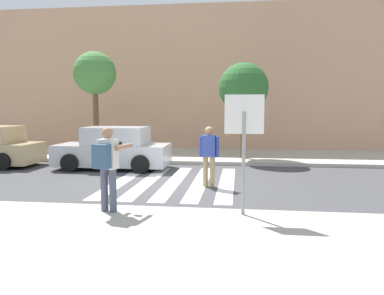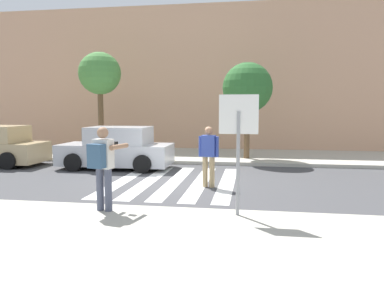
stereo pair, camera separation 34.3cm
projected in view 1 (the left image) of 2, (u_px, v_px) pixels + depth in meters
name	position (u px, v px, depth m)	size (l,w,h in m)	color
ground_plane	(173.00, 183.00, 11.24)	(120.00, 120.00, 0.00)	#424244
sidewalk_near	(94.00, 268.00, 5.12)	(60.00, 6.00, 0.14)	#B2AD9E
sidewalk_far	(196.00, 155.00, 17.15)	(60.00, 4.80, 0.14)	#B2AD9E
building_facade_far	(205.00, 81.00, 21.10)	(56.00, 4.00, 7.48)	tan
crosswalk_stripe_0	(124.00, 180.00, 11.64)	(0.44, 5.20, 0.01)	silver
crosswalk_stripe_1	(149.00, 181.00, 11.54)	(0.44, 5.20, 0.01)	silver
crosswalk_stripe_2	(174.00, 181.00, 11.44)	(0.44, 5.20, 0.01)	silver
crosswalk_stripe_3	(200.00, 182.00, 11.34)	(0.44, 5.20, 0.01)	silver
crosswalk_stripe_4	(227.00, 183.00, 11.24)	(0.44, 5.20, 0.01)	silver
stop_sign	(244.00, 128.00, 7.27)	(0.76, 0.08, 2.37)	gray
photographer_with_backpack	(107.00, 162.00, 7.53)	(0.69, 0.92, 1.72)	#474C60
pedestrian_crossing	(209.00, 153.00, 10.56)	(0.58, 0.28, 1.72)	tan
parked_car_silver	(114.00, 149.00, 13.76)	(4.10, 1.92, 1.55)	#B7BABF
street_tree_west	(95.00, 74.00, 16.39)	(1.86, 1.86, 4.55)	brown
street_tree_center	(244.00, 88.00, 15.48)	(2.06, 2.06, 3.96)	brown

